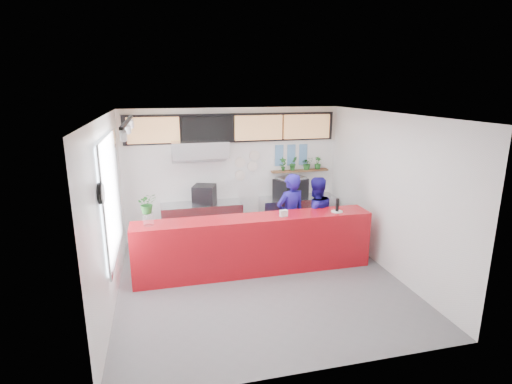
{
  "coord_description": "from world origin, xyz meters",
  "views": [
    {
      "loc": [
        -1.65,
        -6.46,
        3.45
      ],
      "look_at": [
        0.1,
        0.7,
        1.5
      ],
      "focal_mm": 28.0,
      "sensor_mm": 36.0,
      "label": 1
    }
  ],
  "objects_px": {
    "pepper_mill": "(337,205)",
    "staff_right": "(315,217)",
    "service_counter": "(255,245)",
    "staff_center": "(290,216)",
    "panini_oven": "(204,194)",
    "espresso_machine": "(291,188)"
  },
  "relations": [
    {
      "from": "pepper_mill",
      "to": "espresso_machine",
      "type": "bearing_deg",
      "value": 99.63
    },
    {
      "from": "staff_right",
      "to": "service_counter",
      "type": "bearing_deg",
      "value": 14.61
    },
    {
      "from": "staff_center",
      "to": "panini_oven",
      "type": "bearing_deg",
      "value": -55.17
    },
    {
      "from": "panini_oven",
      "to": "espresso_machine",
      "type": "bearing_deg",
      "value": 20.04
    },
    {
      "from": "espresso_machine",
      "to": "pepper_mill",
      "type": "bearing_deg",
      "value": -104.54
    },
    {
      "from": "service_counter",
      "to": "staff_center",
      "type": "bearing_deg",
      "value": 29.21
    },
    {
      "from": "espresso_machine",
      "to": "service_counter",
      "type": "bearing_deg",
      "value": -150.21
    },
    {
      "from": "pepper_mill",
      "to": "staff_center",
      "type": "bearing_deg",
      "value": 143.73
    },
    {
      "from": "service_counter",
      "to": "espresso_machine",
      "type": "relative_size",
      "value": 6.35
    },
    {
      "from": "service_counter",
      "to": "pepper_mill",
      "type": "relative_size",
      "value": 17.8
    },
    {
      "from": "service_counter",
      "to": "panini_oven",
      "type": "height_order",
      "value": "panini_oven"
    },
    {
      "from": "panini_oven",
      "to": "staff_right",
      "type": "height_order",
      "value": "staff_right"
    },
    {
      "from": "service_counter",
      "to": "pepper_mill",
      "type": "distance_m",
      "value": 1.77
    },
    {
      "from": "espresso_machine",
      "to": "pepper_mill",
      "type": "distance_m",
      "value": 1.9
    },
    {
      "from": "pepper_mill",
      "to": "staff_right",
      "type": "bearing_deg",
      "value": 111.87
    },
    {
      "from": "espresso_machine",
      "to": "staff_center",
      "type": "xyz_separation_m",
      "value": [
        -0.44,
        -1.31,
        -0.24
      ]
    },
    {
      "from": "staff_right",
      "to": "staff_center",
      "type": "bearing_deg",
      "value": -4.7
    },
    {
      "from": "espresso_machine",
      "to": "staff_right",
      "type": "height_order",
      "value": "staff_right"
    },
    {
      "from": "staff_right",
      "to": "pepper_mill",
      "type": "relative_size",
      "value": 6.66
    },
    {
      "from": "panini_oven",
      "to": "espresso_machine",
      "type": "distance_m",
      "value": 2.04
    },
    {
      "from": "panini_oven",
      "to": "staff_center",
      "type": "xyz_separation_m",
      "value": [
        1.6,
        -1.31,
        -0.22
      ]
    },
    {
      "from": "staff_right",
      "to": "pepper_mill",
      "type": "xyz_separation_m",
      "value": [
        0.22,
        -0.55,
        0.4
      ]
    }
  ]
}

